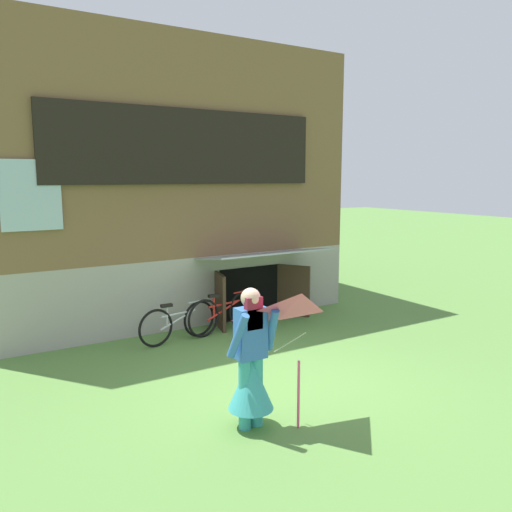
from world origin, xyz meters
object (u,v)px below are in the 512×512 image
kite (301,329)px  person (251,370)px  bicycle_red (224,313)px  bicycle_silver (178,322)px

kite → person: bearing=117.8°
person → kite: (0.29, -0.55, 0.57)m
person → bicycle_red: person is taller
bicycle_red → bicycle_silver: 0.95m
kite → bicycle_red: (1.16, 3.94, -0.89)m
person → bicycle_red: bearing=57.4°
bicycle_silver → kite: bearing=-103.2°
bicycle_silver → bicycle_red: bearing=-4.8°
person → bicycle_red: (1.45, 3.39, -0.32)m
person → kite: bearing=-71.6°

